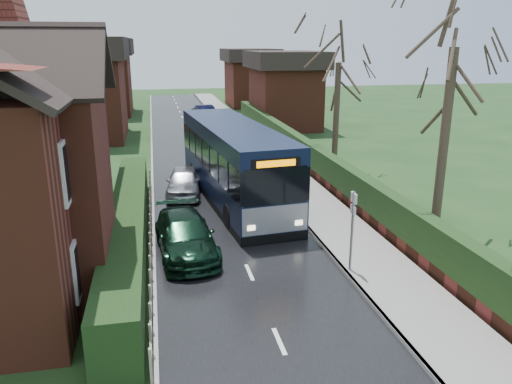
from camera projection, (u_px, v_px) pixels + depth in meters
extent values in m
plane|color=#2B481E|center=(262.00, 303.00, 14.43)|extent=(140.00, 140.00, 0.00)
cube|color=black|center=(218.00, 200.00, 23.81)|extent=(6.00, 100.00, 0.02)
cube|color=slate|center=(303.00, 194.00, 24.61)|extent=(2.50, 100.00, 0.14)
cube|color=gray|center=(280.00, 195.00, 24.38)|extent=(0.12, 100.00, 0.14)
cube|color=gray|center=(153.00, 203.00, 23.21)|extent=(0.12, 100.00, 0.10)
cube|color=black|center=(129.00, 227.00, 18.14)|extent=(1.20, 16.00, 1.60)
cube|color=maroon|center=(333.00, 187.00, 24.84)|extent=(0.30, 50.00, 0.60)
cube|color=black|center=(334.00, 170.00, 24.58)|extent=(0.60, 50.00, 1.20)
cube|color=maroon|center=(62.00, 195.00, 14.39)|extent=(2.50, 4.00, 6.00)
cube|color=silver|center=(78.00, 267.00, 13.02)|extent=(0.08, 1.20, 1.60)
cube|color=black|center=(79.00, 267.00, 13.03)|extent=(0.03, 0.95, 1.35)
cube|color=silver|center=(67.00, 171.00, 12.27)|extent=(0.08, 1.20, 1.60)
cube|color=black|center=(68.00, 171.00, 12.27)|extent=(0.03, 0.95, 1.35)
cube|color=silver|center=(94.00, 217.00, 16.77)|extent=(0.08, 1.20, 1.60)
cube|color=black|center=(95.00, 217.00, 16.78)|extent=(0.03, 0.95, 1.35)
cube|color=silver|center=(86.00, 141.00, 16.02)|extent=(0.08, 1.20, 1.60)
cube|color=black|center=(87.00, 141.00, 16.03)|extent=(0.03, 0.95, 1.35)
cube|color=silver|center=(104.00, 185.00, 20.52)|extent=(0.08, 1.20, 1.60)
cube|color=black|center=(105.00, 185.00, 20.53)|extent=(0.03, 0.95, 1.35)
cube|color=silver|center=(98.00, 122.00, 19.77)|extent=(0.08, 1.20, 1.60)
cube|color=black|center=(99.00, 122.00, 19.78)|extent=(0.03, 0.95, 1.35)
cube|color=silver|center=(109.00, 170.00, 22.87)|extent=(0.08, 1.20, 1.60)
cube|color=black|center=(109.00, 170.00, 22.87)|extent=(0.03, 0.95, 1.35)
cube|color=silver|center=(104.00, 114.00, 22.12)|extent=(0.08, 1.20, 1.60)
cube|color=black|center=(104.00, 114.00, 22.12)|extent=(0.03, 0.95, 1.35)
cube|color=black|center=(234.00, 179.00, 23.74)|extent=(3.87, 11.96, 1.22)
cube|color=black|center=(234.00, 153.00, 23.38)|extent=(3.89, 11.96, 1.28)
cube|color=black|center=(233.00, 132.00, 23.09)|extent=(3.87, 11.96, 0.70)
cube|color=black|center=(234.00, 195.00, 23.97)|extent=(3.87, 11.96, 0.37)
cube|color=gray|center=(275.00, 219.00, 18.43)|extent=(2.56, 0.38, 1.07)
cube|color=black|center=(276.00, 186.00, 18.03)|extent=(2.40, 0.33, 1.39)
cube|color=black|center=(276.00, 163.00, 17.78)|extent=(1.87, 0.27, 0.37)
cube|color=#FF8C00|center=(276.00, 163.00, 17.75)|extent=(1.46, 0.19, 0.23)
cube|color=black|center=(275.00, 238.00, 18.63)|extent=(2.62, 0.41, 0.32)
cube|color=#FFF2CC|center=(251.00, 228.00, 18.16)|extent=(0.30, 0.08, 0.19)
cube|color=#FFF2CC|center=(299.00, 223.00, 18.70)|extent=(0.30, 0.08, 0.19)
cylinder|color=black|center=(229.00, 216.00, 20.09)|extent=(0.40, 1.05, 1.03)
cylinder|color=black|center=(285.00, 210.00, 20.79)|extent=(0.40, 1.05, 1.03)
cylinder|color=black|center=(194.00, 172.00, 26.96)|extent=(0.40, 1.05, 1.03)
cylinder|color=black|center=(237.00, 169.00, 27.65)|extent=(0.40, 1.05, 1.03)
imported|color=silver|center=(184.00, 182.00, 24.45)|extent=(2.10, 4.17, 1.36)
imported|color=black|center=(185.00, 236.00, 17.62)|extent=(2.26, 4.84, 1.37)
imported|color=black|center=(204.00, 112.00, 48.47)|extent=(2.16, 4.53, 1.43)
cylinder|color=slate|center=(352.00, 234.00, 15.88)|extent=(0.08, 0.08, 2.79)
cube|color=silver|center=(354.00, 198.00, 15.53)|extent=(0.07, 0.42, 0.32)
cube|color=silver|center=(353.00, 210.00, 15.65)|extent=(0.06, 0.38, 0.28)
cylinder|color=#3D2F24|center=(443.00, 149.00, 18.04)|extent=(0.34, 0.34, 7.09)
cylinder|color=#392B22|center=(336.00, 119.00, 27.91)|extent=(0.33, 0.33, 6.18)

